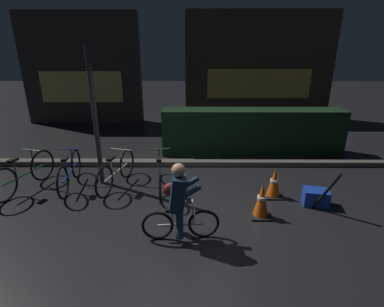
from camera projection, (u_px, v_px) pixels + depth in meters
The scene contains 15 objects.
ground_plane at pixel (181, 212), 5.24m from camera, with size 40.00×40.00×0.00m, color black.
sidewalk_curb at pixel (184, 163), 7.28m from camera, with size 12.00×0.24×0.12m, color #56544F.
hedge_row at pixel (252, 132), 7.93m from camera, with size 4.80×0.70×1.21m, color black.
storefront_left at pixel (82, 70), 10.67m from camera, with size 4.21×0.54×3.91m.
storefront_right at pixel (258, 67), 11.28m from camera, with size 5.60×0.54×4.00m.
street_post at pixel (95, 120), 5.89m from camera, with size 0.10×0.10×2.78m, color #2D2D33.
parked_bike_leftmost at pixel (24, 174), 5.94m from camera, with size 0.55×1.65×0.78m.
parked_bike_left_mid at pixel (70, 172), 6.08m from camera, with size 0.46×1.63×0.75m.
parked_bike_center_left at pixel (116, 171), 6.10m from camera, with size 0.51×1.58×0.74m.
parked_bike_center_right at pixel (159, 173), 5.98m from camera, with size 0.46×1.71×0.79m.
traffic_cone_near at pixel (262, 200), 5.03m from camera, with size 0.36×0.36×0.63m.
traffic_cone_far at pixel (274, 183), 5.71m from camera, with size 0.36×0.36×0.58m.
blue_crate at pixel (316, 197), 5.46m from camera, with size 0.44×0.32×0.30m, color #193DB7.
cyclist at pixel (179, 201), 4.36m from camera, with size 1.19×0.50×1.25m.
closed_umbrella at pixel (326, 192), 5.14m from camera, with size 0.05×0.05×0.85m, color black.
Camera 1 is at (0.23, -4.54, 2.81)m, focal length 27.53 mm.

